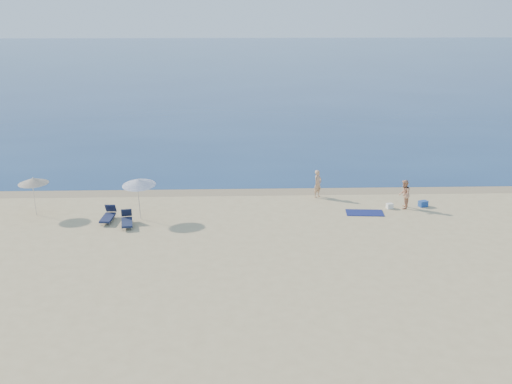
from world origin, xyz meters
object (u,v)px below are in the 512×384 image
at_px(person_left, 318,184).
at_px(person_right, 404,194).
at_px(blue_cooler, 423,204).
at_px(umbrella_near, 139,182).

height_order(person_left, person_right, person_left).
relative_size(person_left, blue_cooler, 3.43).
bearing_deg(person_left, blue_cooler, -66.69).
xyz_separation_m(person_left, person_right, (4.38, -2.20, -0.00)).
xyz_separation_m(person_left, umbrella_near, (-9.56, -3.40, 1.14)).
height_order(person_right, umbrella_near, umbrella_near).
height_order(person_left, blue_cooler, person_left).
height_order(person_left, umbrella_near, umbrella_near).
relative_size(blue_cooler, umbrella_near, 0.21).
distance_m(person_left, umbrella_near, 10.21).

